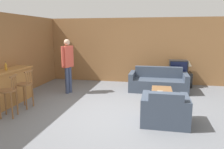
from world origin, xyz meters
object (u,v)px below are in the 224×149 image
at_px(bar_chair_mid, 25,87).
at_px(book_on_table, 160,92).
at_px(tv, 178,66).
at_px(couch_far, 158,83).
at_px(tv_unit, 177,79).
at_px(armchair_near, 165,111).
at_px(person_by_window, 68,63).
at_px(bar_chair_near, 8,94).
at_px(coffee_table, 162,92).
at_px(bottle, 6,66).
at_px(table_lamp, 189,64).

distance_m(bar_chair_mid, book_on_table, 3.69).
bearing_deg(tv, couch_far, -131.24).
distance_m(tv_unit, book_on_table, 2.61).
xyz_separation_m(armchair_near, person_by_window, (-3.12, 1.98, 0.74)).
bearing_deg(person_by_window, bar_chair_near, -103.55).
height_order(bar_chair_near, coffee_table, bar_chair_near).
height_order(couch_far, tv_unit, couch_far).
bearing_deg(bottle, bar_chair_near, -52.44).
bearing_deg(tv_unit, couch_far, -131.13).
bearing_deg(tv_unit, bar_chair_mid, -141.84).
xyz_separation_m(bar_chair_near, person_by_window, (0.56, 2.33, 0.46)).
xyz_separation_m(bar_chair_mid, armchair_near, (3.68, -0.33, -0.29)).
bearing_deg(armchair_near, bar_chair_mid, 174.93).
bearing_deg(armchair_near, coffee_table, 91.74).
relative_size(bar_chair_mid, armchair_near, 1.00).
height_order(bar_chair_mid, tv, bar_chair_mid).
bearing_deg(table_lamp, person_by_window, -157.27).
bearing_deg(couch_far, armchair_near, -87.17).
bearing_deg(person_by_window, bottle, -126.75).
xyz_separation_m(bar_chair_mid, table_lamp, (4.64, 3.36, 0.29)).
relative_size(coffee_table, person_by_window, 0.57).
height_order(book_on_table, person_by_window, person_by_window).
bearing_deg(couch_far, coffee_table, -86.12).
xyz_separation_m(armchair_near, tv_unit, (0.59, 3.68, -0.03)).
relative_size(tv_unit, table_lamp, 2.25).
bearing_deg(book_on_table, bottle, -169.94).
height_order(bottle, book_on_table, bottle).
bearing_deg(armchair_near, couch_far, 92.83).
distance_m(couch_far, tv, 1.20).
xyz_separation_m(bar_chair_near, table_lamp, (4.64, 4.03, 0.29)).
distance_m(coffee_table, table_lamp, 2.54).
bearing_deg(bottle, tv, 33.76).
height_order(bar_chair_near, armchair_near, bar_chair_near).
distance_m(tv_unit, tv, 0.50).
relative_size(bar_chair_near, bottle, 4.27).
distance_m(coffee_table, bottle, 4.42).
bearing_deg(armchair_near, book_on_table, 94.72).
xyz_separation_m(tv, bottle, (-4.87, -3.25, 0.34)).
xyz_separation_m(bottle, person_by_window, (1.16, 1.55, -0.07)).
relative_size(armchair_near, table_lamp, 2.29).
relative_size(couch_far, tv_unit, 1.95).
relative_size(bar_chair_near, tv, 1.56).
bearing_deg(bottle, book_on_table, 10.06).
distance_m(bar_chair_near, armchair_near, 3.71).
relative_size(tv_unit, person_by_window, 0.56).
distance_m(table_lamp, person_by_window, 4.42).
xyz_separation_m(bar_chair_mid, tv, (4.27, 3.35, 0.19)).
height_order(couch_far, book_on_table, couch_far).
xyz_separation_m(couch_far, bottle, (-4.14, -2.42, 0.82)).
bearing_deg(bar_chair_mid, coffee_table, 16.46).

